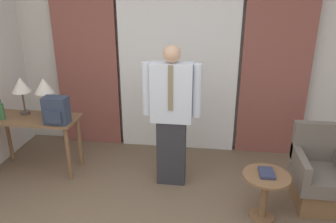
% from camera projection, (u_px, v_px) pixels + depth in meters
% --- Properties ---
extents(wall_back, '(10.00, 0.06, 2.70)m').
position_uv_depth(wall_back, '(179.00, 56.00, 4.64)').
color(wall_back, silver).
rests_on(wall_back, ground_plane).
extents(curtain_sheer_center, '(1.66, 0.06, 2.58)m').
position_uv_depth(curtain_sheer_center, '(178.00, 63.00, 4.54)').
color(curtain_sheer_center, white).
rests_on(curtain_sheer_center, ground_plane).
extents(curtain_drape_left, '(0.91, 0.06, 2.58)m').
position_uv_depth(curtain_drape_left, '(86.00, 60.00, 4.70)').
color(curtain_drape_left, brown).
rests_on(curtain_drape_left, ground_plane).
extents(curtain_drape_right, '(0.91, 0.06, 2.58)m').
position_uv_depth(curtain_drape_right, '(276.00, 65.00, 4.38)').
color(curtain_drape_right, brown).
rests_on(curtain_drape_right, ground_plane).
extents(desk, '(1.13, 0.48, 0.74)m').
position_uv_depth(desk, '(34.00, 127.00, 4.16)').
color(desk, brown).
rests_on(desk, ground_plane).
extents(table_lamp_left, '(0.23, 0.23, 0.49)m').
position_uv_depth(table_lamp_left, '(21.00, 87.00, 4.09)').
color(table_lamp_left, '#4C4238').
rests_on(table_lamp_left, desk).
extents(table_lamp_right, '(0.23, 0.23, 0.49)m').
position_uv_depth(table_lamp_right, '(44.00, 87.00, 4.06)').
color(table_lamp_right, '#4C4238').
rests_on(table_lamp_right, desk).
extents(bottle_near_edge, '(0.06, 0.06, 0.26)m').
position_uv_depth(bottle_near_edge, '(2.00, 111.00, 4.02)').
color(bottle_near_edge, '#336638').
rests_on(bottle_near_edge, desk).
extents(backpack, '(0.28, 0.21, 0.33)m').
position_uv_depth(backpack, '(56.00, 111.00, 3.89)').
color(backpack, '#2D384C').
rests_on(backpack, desk).
extents(person, '(0.68, 0.22, 1.70)m').
position_uv_depth(person, '(172.00, 113.00, 3.77)').
color(person, '#2D2D33').
rests_on(person, ground_plane).
extents(armchair, '(0.53, 0.62, 0.88)m').
position_uv_depth(armchair, '(318.00, 177.00, 3.58)').
color(armchair, brown).
rests_on(armchair, ground_plane).
extents(side_table, '(0.48, 0.48, 0.51)m').
position_uv_depth(side_table, '(265.00, 189.00, 3.34)').
color(side_table, brown).
rests_on(side_table, ground_plane).
extents(book, '(0.15, 0.21, 0.03)m').
position_uv_depth(book, '(267.00, 173.00, 3.29)').
color(book, '#2D334C').
rests_on(book, side_table).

